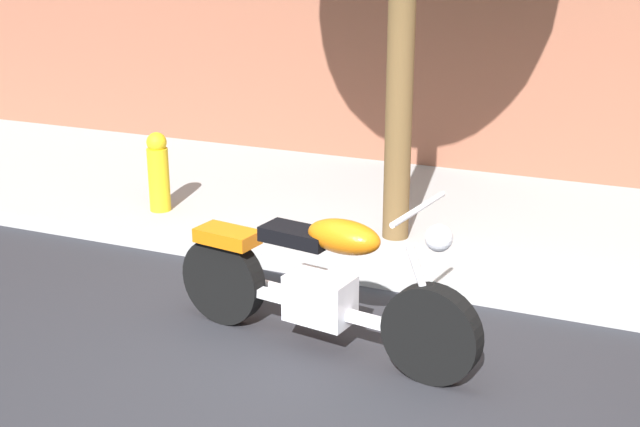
# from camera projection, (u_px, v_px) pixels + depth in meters

# --- Properties ---
(ground_plane) EXTENTS (60.00, 60.00, 0.00)m
(ground_plane) POSITION_uv_depth(u_px,v_px,m) (311.00, 372.00, 5.53)
(ground_plane) COLOR #28282D
(sidewalk) EXTENTS (21.47, 3.19, 0.14)m
(sidewalk) POSITION_uv_depth(u_px,v_px,m) (437.00, 220.00, 8.14)
(sidewalk) COLOR #A4A4A4
(sidewalk) RESTS_ON ground
(motorcycle) EXTENTS (2.28, 0.75, 1.15)m
(motorcycle) POSITION_uv_depth(u_px,v_px,m) (320.00, 286.00, 5.70)
(motorcycle) COLOR black
(motorcycle) RESTS_ON ground
(fire_hydrant) EXTENTS (0.20, 0.20, 0.91)m
(fire_hydrant) POSITION_uv_depth(u_px,v_px,m) (159.00, 179.00, 8.11)
(fire_hydrant) COLOR gold
(fire_hydrant) RESTS_ON ground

